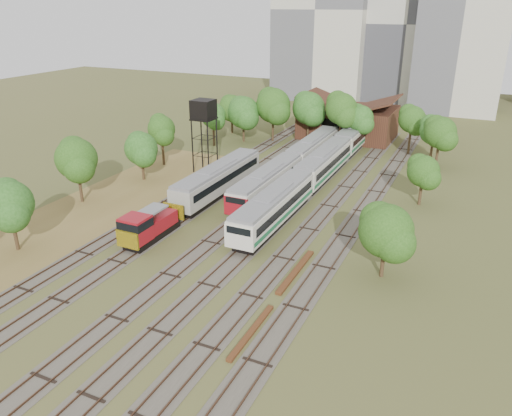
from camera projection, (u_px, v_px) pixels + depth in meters
The scene contains 17 objects.
ground at pixel (169, 299), 41.18m from camera, with size 240.00×240.00×0.00m, color #475123.
dry_grass_patch at pixel (73, 224), 54.91m from camera, with size 14.00×60.00×0.04m, color brown.
tracks at pixel (278, 197), 62.34m from camera, with size 24.60×80.00×0.19m.
railcar_red_set at pixel (292, 164), 69.05m from camera, with size 2.88×34.58×3.56m.
railcar_green_set at pixel (324, 164), 68.81m from camera, with size 3.06×52.08×3.79m.
railcar_rear at pixel (346, 124), 91.84m from camera, with size 2.89×16.08×3.57m.
shunter_locomotive at pixel (147, 227), 50.45m from camera, with size 2.59×8.10×3.39m.
old_grey_coach at pixel (218, 179), 62.70m from camera, with size 3.01×18.00×3.73m.
water_tower at pixel (203, 111), 68.90m from camera, with size 2.96×2.96×10.25m.
rail_pile_near at pixel (296, 271), 45.06m from camera, with size 0.56×8.33×0.28m, color brown.
rail_pile_far at pixel (252, 332), 36.87m from camera, with size 0.45×7.24×0.24m, color brown.
maintenance_shed at pixel (348, 121), 88.95m from camera, with size 16.45×11.55×7.58m.
tree_band_left at pixel (125, 148), 64.43m from camera, with size 8.17×66.00×8.33m.
tree_band_far at pixel (315, 112), 82.34m from camera, with size 36.13×10.05×9.29m.
tree_band_right at pixel (419, 172), 56.56m from camera, with size 5.21×39.08×7.69m.
tower_left at pixel (326, 9), 119.64m from camera, with size 22.00×16.00×42.00m, color beige.
tower_centre at pixel (413, 23), 117.14m from camera, with size 20.00×18.00×36.00m, color beige.
Camera 1 is at (21.45, -28.78, 22.72)m, focal length 35.00 mm.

